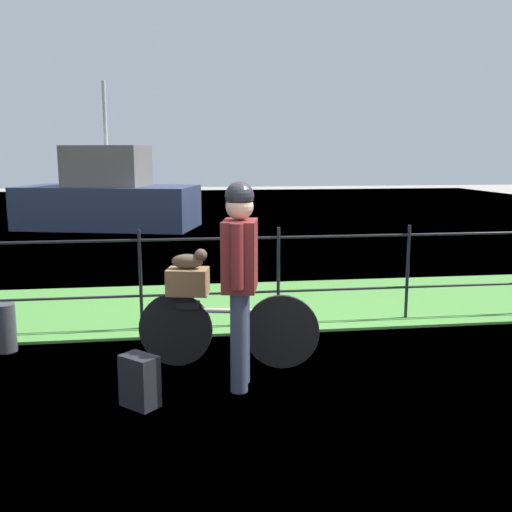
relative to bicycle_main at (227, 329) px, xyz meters
The scene contains 11 objects.
ground_plane 1.02m from the bicycle_main, 44.48° to the right, with size 60.00×60.00×0.00m, color gray.
grass_strip 2.21m from the bicycle_main, 71.71° to the left, with size 27.00×2.40×0.03m, color #478438.
harbor_water 11.37m from the bicycle_main, 86.54° to the left, with size 30.00×30.00×0.00m, color slate.
iron_fence 1.41m from the bicycle_main, 60.28° to the left, with size 18.04×0.04×1.10m.
bicycle_main is the anchor object (origin of this frame).
wooden_crate 0.55m from the bicycle_main, 168.05° to the left, with size 0.35×0.25×0.23m, color brown.
terrier_dog 0.70m from the bicycle_main, 168.05° to the left, with size 0.32×0.19×0.18m.
cyclist_person 0.81m from the bicycle_main, 81.65° to the right, with size 0.34×0.53×1.68m.
backpack_on_paving 1.05m from the bicycle_main, 134.30° to the right, with size 0.28×0.18×0.40m, color black.
mooring_bollard 2.20m from the bicycle_main, 161.39° to the left, with size 0.20×0.20×0.47m, color #38383D.
moored_boat_near 10.65m from the bicycle_main, 101.52° to the left, with size 4.83×3.18×3.71m.
Camera 1 is at (-1.12, -4.30, 1.89)m, focal length 40.64 mm.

